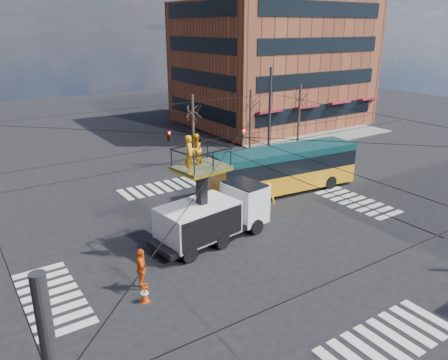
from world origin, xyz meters
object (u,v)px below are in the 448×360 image
traffic_cone (145,295)px  flagger (267,197)px  city_bus (285,168)px  utility_truck (213,205)px  worker_ground (141,269)px

traffic_cone → flagger: (10.59, 4.80, 0.65)m
city_bus → traffic_cone: bearing=-147.6°
utility_truck → traffic_cone: 6.84m
utility_truck → worker_ground: size_ratio=3.66×
traffic_cone → worker_ground: 1.26m
city_bus → traffic_cone: 15.65m
traffic_cone → utility_truck: bearing=30.9°
city_bus → flagger: (-3.37, -2.15, -0.74)m
utility_truck → flagger: (4.91, 1.40, -1.06)m
worker_ground → flagger: (10.25, 3.78, -0.01)m
worker_ground → traffic_cone: bearing=176.4°
utility_truck → city_bus: utility_truck is taller
city_bus → flagger: 4.07m
worker_ground → flagger: bearing=-55.0°
flagger → worker_ground: bearing=-88.8°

